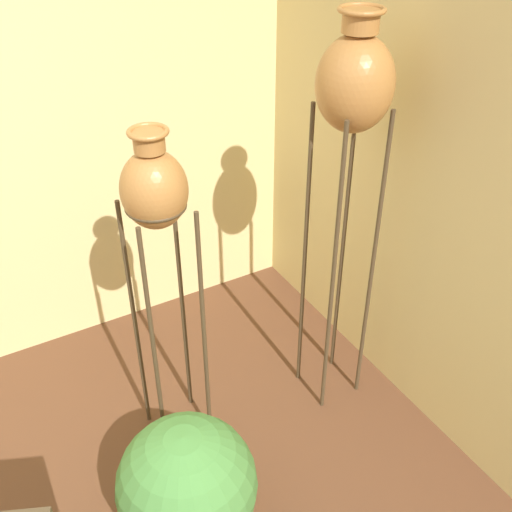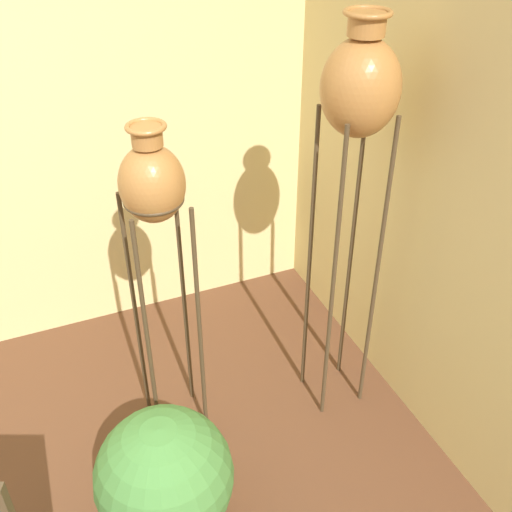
% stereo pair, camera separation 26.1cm
% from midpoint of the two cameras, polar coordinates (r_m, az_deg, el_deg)
% --- Properties ---
extents(vase_stand_tall, '(0.31, 0.31, 1.93)m').
position_cam_midpoint_polar(vase_stand_tall, '(2.45, 6.22, 15.06)').
color(vase_stand_tall, '#473823').
rests_on(vase_stand_tall, ground_plane).
extents(vase_stand_medium, '(0.26, 0.26, 1.58)m').
position_cam_midpoint_polar(vase_stand_medium, '(2.35, -12.74, 5.10)').
color(vase_stand_medium, '#473823').
rests_on(vase_stand_medium, ground_plane).
extents(potted_plant, '(0.54, 0.54, 0.68)m').
position_cam_midpoint_polar(potted_plant, '(2.49, -9.74, -21.30)').
color(potted_plant, olive).
rests_on(potted_plant, ground_plane).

